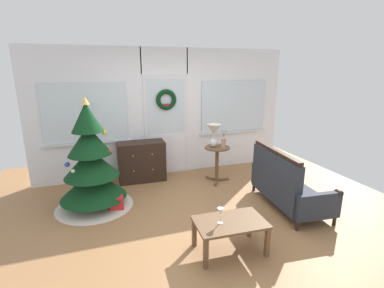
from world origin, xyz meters
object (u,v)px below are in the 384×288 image
at_px(coffee_table, 230,226).
at_px(wine_glass, 220,212).
at_px(settee_sofa, 285,185).
at_px(flower_vase, 224,142).
at_px(side_table, 217,157).
at_px(table_lamp, 214,132).
at_px(christmas_tree, 92,169).
at_px(gift_box, 116,203).
at_px(dresser_cabinet, 142,161).

bearing_deg(coffee_table, wine_glass, -178.37).
distance_m(settee_sofa, flower_vase, 1.41).
bearing_deg(wine_glass, side_table, 67.35).
height_order(side_table, table_lamp, table_lamp).
bearing_deg(settee_sofa, table_lamp, 115.83).
height_order(christmas_tree, table_lamp, christmas_tree).
relative_size(coffee_table, wine_glass, 4.42).
bearing_deg(gift_box, side_table, 15.57).
bearing_deg(christmas_tree, coffee_table, -48.56).
height_order(table_lamp, gift_box, table_lamp).
relative_size(christmas_tree, table_lamp, 3.99).
relative_size(dresser_cabinet, gift_box, 4.20).
distance_m(christmas_tree, coffee_table, 2.35).
distance_m(table_lamp, coffee_table, 2.31).
height_order(settee_sofa, flower_vase, flower_vase).
relative_size(christmas_tree, wine_glass, 9.01).
xyz_separation_m(christmas_tree, gift_box, (0.32, -0.22, -0.52)).
relative_size(settee_sofa, gift_box, 6.98).
height_order(christmas_tree, wine_glass, christmas_tree).
bearing_deg(christmas_tree, wine_glass, -51.18).
distance_m(settee_sofa, side_table, 1.44).
bearing_deg(gift_box, table_lamp, 17.15).
relative_size(side_table, wine_glass, 3.58).
height_order(dresser_cabinet, side_table, dresser_cabinet).
xyz_separation_m(table_lamp, gift_box, (-1.89, -0.58, -0.87)).
bearing_deg(coffee_table, side_table, 70.52).
height_order(settee_sofa, coffee_table, settee_sofa).
xyz_separation_m(settee_sofa, table_lamp, (-0.65, 1.35, 0.61)).
bearing_deg(table_lamp, side_table, -33.69).
height_order(christmas_tree, dresser_cabinet, christmas_tree).
bearing_deg(table_lamp, settee_sofa, -64.17).
xyz_separation_m(table_lamp, coffee_table, (-0.67, -2.11, -0.64)).
distance_m(christmas_tree, flower_vase, 2.40).
distance_m(settee_sofa, gift_box, 2.67).
bearing_deg(gift_box, wine_glass, -54.57).
bearing_deg(table_lamp, dresser_cabinet, 158.94).
distance_m(dresser_cabinet, gift_box, 1.27).
height_order(flower_vase, coffee_table, flower_vase).
height_order(wine_glass, gift_box, wine_glass).
xyz_separation_m(side_table, flower_vase, (0.10, -0.06, 0.32)).
bearing_deg(table_lamp, gift_box, -162.85).
distance_m(christmas_tree, gift_box, 0.65).
bearing_deg(coffee_table, christmas_tree, 131.44).
bearing_deg(dresser_cabinet, side_table, -21.67).
relative_size(christmas_tree, gift_box, 8.10).
height_order(table_lamp, coffee_table, table_lamp).
bearing_deg(table_lamp, christmas_tree, -170.70).
bearing_deg(dresser_cabinet, settee_sofa, -43.38).
bearing_deg(flower_vase, christmas_tree, -173.69).
relative_size(settee_sofa, wine_glass, 7.77).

